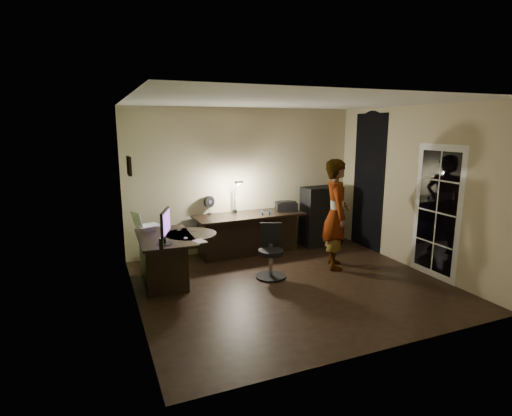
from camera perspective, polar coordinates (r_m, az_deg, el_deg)
name	(u,v)px	position (r m, az deg, el deg)	size (l,w,h in m)	color
floor	(291,285)	(6.22, 5.06, -10.84)	(4.50, 4.00, 0.01)	black
ceiling	(295,101)	(5.76, 5.56, 14.95)	(4.50, 4.00, 0.01)	silver
wall_back	(244,180)	(7.65, -1.69, 4.00)	(4.50, 0.01, 2.70)	tan
wall_front	(386,230)	(4.21, 18.07, -2.97)	(4.50, 0.01, 2.70)	tan
wall_left	(132,209)	(5.20, -17.29, -0.18)	(0.01, 4.00, 2.70)	tan
wall_right	(413,188)	(7.16, 21.53, 2.66)	(0.01, 4.00, 2.70)	tan
green_wall_overlay	(133,209)	(5.20, -17.12, -0.17)	(0.00, 4.00, 2.70)	#4E612B
arched_doorway	(368,182)	(8.01, 15.76, 3.56)	(0.01, 0.90, 2.60)	black
french_door	(437,212)	(6.82, 24.40, -0.56)	(0.02, 0.92, 2.10)	white
framed_picture	(129,166)	(5.58, -17.68, 5.77)	(0.04, 0.30, 0.25)	black
desk_left	(166,260)	(6.29, -12.71, -7.20)	(0.79, 1.28, 0.74)	black
desk_right	(249,234)	(7.48, -0.97, -3.75)	(2.03, 0.71, 0.76)	black
cabinet	(321,216)	(8.11, 9.29, -1.14)	(0.79, 0.40, 1.19)	black
laptop_stand	(148,229)	(6.51, -15.15, -2.89)	(0.23, 0.20, 0.10)	silver
laptop	(148,218)	(6.47, -15.23, -1.45)	(0.35, 0.33, 0.24)	silver
monitor	(164,232)	(5.74, -12.96, -3.37)	(0.11, 0.54, 0.36)	black
mouse	(185,238)	(5.98, -10.04, -4.27)	(0.05, 0.08, 0.03)	silver
phone	(179,230)	(6.51, -10.93, -3.09)	(0.07, 0.13, 0.01)	black
pen	(193,231)	(6.37, -8.99, -3.33)	(0.01, 0.14, 0.01)	black
speaker	(161,244)	(5.54, -13.38, -5.01)	(0.06, 0.06, 0.16)	black
notepad	(200,241)	(5.82, -8.01, -4.74)	(0.15, 0.21, 0.01)	silver
desk_fan	(209,205)	(7.41, -6.71, 0.45)	(0.22, 0.12, 0.34)	black
headphones	(266,212)	(7.34, 1.42, -0.58)	(0.18, 0.08, 0.09)	navy
printer	(286,206)	(7.68, 4.35, 0.28)	(0.40, 0.31, 0.18)	black
desk_lamp	(235,195)	(7.43, -3.05, 1.83)	(0.16, 0.30, 0.66)	black
office_chair	(271,252)	(6.31, 2.14, -6.28)	(0.48, 0.48, 0.85)	black
person	(336,214)	(6.79, 11.38, -0.88)	(0.66, 0.44, 1.84)	#D8A88C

